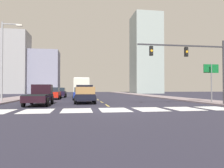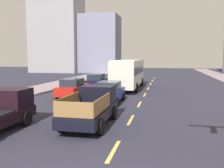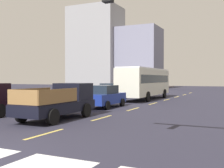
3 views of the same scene
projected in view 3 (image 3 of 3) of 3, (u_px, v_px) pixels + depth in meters
sidewalk_left at (40, 99)px, 28.87m from camera, size 3.85×110.00×0.15m
lane_dash_0 at (45, 134)px, 11.14m from camera, size 0.16×2.40×0.01m
lane_dash_1 at (102, 118)px, 15.66m from camera, size 0.16×2.40×0.01m
lane_dash_2 at (133, 109)px, 20.19m from camera, size 0.16×2.40×0.01m
lane_dash_3 at (153, 104)px, 24.72m from camera, size 0.16×2.40×0.01m
lane_dash_4 at (167, 100)px, 29.24m from camera, size 0.16×2.40×0.01m
lane_dash_5 at (177, 97)px, 33.77m from camera, size 0.16×2.40×0.01m
lane_dash_6 at (184, 95)px, 38.30m from camera, size 0.16×2.40×0.01m
lane_dash_7 at (190, 93)px, 42.82m from camera, size 0.16×2.40×0.01m
pickup_stakebed at (61, 102)px, 15.43m from camera, size 2.18×5.20×1.96m
city_bus at (145, 81)px, 29.67m from camera, size 2.72×10.80×3.32m
sedan_near_left at (75, 94)px, 24.70m from camera, size 2.02×4.40×1.72m
sedan_near_right at (111, 91)px, 30.48m from camera, size 2.02×4.40×1.72m
sedan_mid at (104, 96)px, 21.31m from camera, size 2.02×4.40×1.72m
block_mid_left at (96, 48)px, 64.94m from camera, size 11.55×8.27×18.82m
block_mid_right at (137, 58)px, 62.09m from camera, size 10.32×7.97×13.51m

